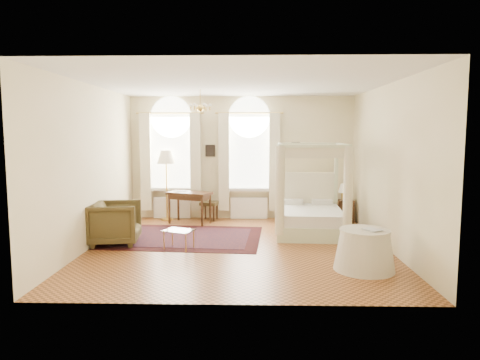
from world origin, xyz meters
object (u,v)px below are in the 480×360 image
object	(u,v)px
canopy_bed	(310,213)
stool	(209,205)
side_table	(364,250)
floor_lamp	(166,161)
nightstand	(345,211)
armchair	(116,223)
writing_desk	(190,197)
coffee_table	(179,232)

from	to	relation	value
canopy_bed	stool	distance (m)	2.90
side_table	floor_lamp	bearing A→B (deg)	135.30
side_table	nightstand	bearing A→B (deg)	82.50
stool	armchair	xyz separation A→B (m)	(-1.72, -2.56, 0.03)
canopy_bed	stool	world-z (taller)	canopy_bed
writing_desk	armchair	xyz separation A→B (m)	(-1.25, -2.11, -0.25)
armchair	side_table	world-z (taller)	armchair
writing_desk	coffee_table	world-z (taller)	writing_desk
writing_desk	armchair	world-z (taller)	armchair
nightstand	stool	bearing A→B (deg)	176.48
floor_lamp	canopy_bed	bearing A→B (deg)	-22.75
canopy_bed	side_table	bearing A→B (deg)	-77.78
armchair	side_table	bearing A→B (deg)	-115.59
canopy_bed	coffee_table	world-z (taller)	canopy_bed
canopy_bed	coffee_table	bearing A→B (deg)	-153.57
floor_lamp	side_table	bearing A→B (deg)	-44.70
canopy_bed	armchair	world-z (taller)	canopy_bed
writing_desk	floor_lamp	xyz separation A→B (m)	(-0.68, 0.44, 0.89)
writing_desk	stool	world-z (taller)	writing_desk
canopy_bed	stool	size ratio (longest dim) A/B	4.09
canopy_bed	coffee_table	size ratio (longest dim) A/B	3.09
floor_lamp	nightstand	bearing A→B (deg)	-2.67
coffee_table	floor_lamp	size ratio (longest dim) A/B	0.36
coffee_table	side_table	xyz separation A→B (m)	(3.37, -1.23, -0.01)
writing_desk	canopy_bed	bearing A→B (deg)	-20.04
nightstand	coffee_table	xyz separation A→B (m)	(-3.89, -2.69, 0.06)
canopy_bed	armchair	bearing A→B (deg)	-166.07
nightstand	side_table	world-z (taller)	side_table
stool	coffee_table	bearing A→B (deg)	-96.48
canopy_bed	writing_desk	xyz separation A→B (m)	(-2.94, 1.07, 0.23)
coffee_table	floor_lamp	distance (m)	3.27
floor_lamp	armchair	bearing A→B (deg)	-102.71
nightstand	floor_lamp	size ratio (longest dim) A/B	0.32
stool	floor_lamp	size ratio (longest dim) A/B	0.27
canopy_bed	writing_desk	distance (m)	3.14
armchair	canopy_bed	bearing A→B (deg)	-83.24
stool	side_table	size ratio (longest dim) A/B	0.50
nightstand	coffee_table	distance (m)	4.73
stool	coffee_table	size ratio (longest dim) A/B	0.76
floor_lamp	side_table	xyz separation A→B (m)	(4.18, -4.14, -1.25)
armchair	stool	bearing A→B (deg)	-41.09
stool	side_table	distance (m)	5.14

